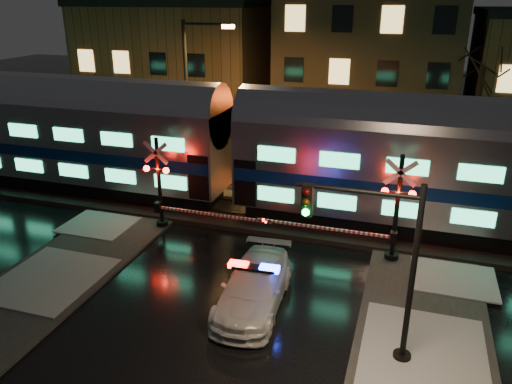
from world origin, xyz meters
The scene contains 10 objects.
ground centered at (0.00, 0.00, 0.00)m, with size 120.00×120.00×0.00m, color black.
ballast centered at (0.00, 5.00, 0.12)m, with size 90.00×4.20×0.24m, color black.
building_left centered at (-13.00, 22.00, 4.50)m, with size 14.00×10.00×9.00m, color #533320.
building_mid centered at (2.00, 22.50, 5.75)m, with size 12.00×11.00×11.50m, color brown.
train centered at (-2.29, 5.00, 3.38)m, with size 51.00×3.12×5.92m.
police_car centered at (1.05, -2.13, 0.71)m, with size 2.27×4.94×1.56m.
crossing_signal_right centered at (4.91, 2.31, 1.81)m, with size 6.17×0.67×4.37m.
crossing_signal_left centered at (-4.41, 2.31, 1.72)m, with size 5.88×0.66×4.16m.
traffic_light centered at (5.07, -3.53, 2.87)m, with size 3.49×0.66×5.40m.
streetlight centered at (-6.10, 9.00, 4.96)m, with size 2.88×0.30×8.61m.
Camera 1 is at (5.47, -15.68, 9.72)m, focal length 35.00 mm.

